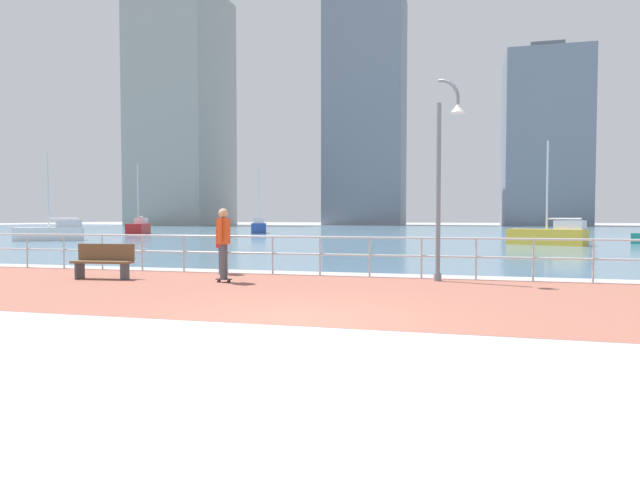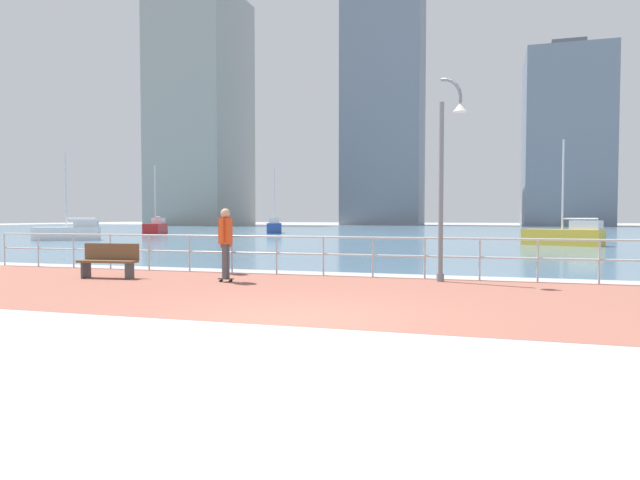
{
  "view_description": "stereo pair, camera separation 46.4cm",
  "coord_description": "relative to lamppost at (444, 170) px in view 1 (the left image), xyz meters",
  "views": [
    {
      "loc": [
        2.56,
        -8.62,
        1.64
      ],
      "look_at": [
        -0.72,
        3.9,
        1.1
      ],
      "focal_mm": 31.51,
      "sensor_mm": 36.0,
      "label": 1
    },
    {
      "loc": [
        3.0,
        -8.49,
        1.64
      ],
      "look_at": [
        -0.72,
        3.9,
        1.1
      ],
      "focal_mm": 31.51,
      "sensor_mm": 36.0,
      "label": 2
    }
  ],
  "objects": [
    {
      "name": "tower_steel",
      "position": [
        14.0,
        95.08,
        12.57
      ],
      "size": [
        14.15,
        16.14,
        32.44
      ],
      "color": "slate",
      "rests_on": "ground"
    },
    {
      "name": "waterfront_railing",
      "position": [
        -2.0,
        0.69,
        -2.06
      ],
      "size": [
        25.25,
        0.06,
        1.1
      ],
      "color": "#B2BCC1",
      "rests_on": "ground"
    },
    {
      "name": "tower_brick",
      "position": [
        -53.52,
        85.61,
        19.7
      ],
      "size": [
        15.66,
        17.19,
        46.69
      ],
      "color": "#939993",
      "rests_on": "ground"
    },
    {
      "name": "sailboat_white",
      "position": [
        -19.59,
        38.3,
        -2.19
      ],
      "size": [
        2.98,
        4.85,
        6.51
      ],
      "color": "#284799",
      "rests_on": "ground"
    },
    {
      "name": "lamppost",
      "position": [
        0.0,
        0.0,
        0.0
      ],
      "size": [
        0.74,
        0.56,
        5.09
      ],
      "color": "slate",
      "rests_on": "ground"
    },
    {
      "name": "sailboat_ivory",
      "position": [
        5.19,
        20.3,
        -2.24
      ],
      "size": [
        4.44,
        3.05,
        6.02
      ],
      "color": "gold",
      "rests_on": "ground"
    },
    {
      "name": "skateboarder",
      "position": [
        -5.29,
        -1.56,
        -1.7
      ],
      "size": [
        0.41,
        0.55,
        1.84
      ],
      "color": "black",
      "rests_on": "ground"
    },
    {
      "name": "tower_glass",
      "position": [
        -19.29,
        96.94,
        19.87
      ],
      "size": [
        15.42,
        10.76,
        47.04
      ],
      "color": "slate",
      "rests_on": "ground"
    },
    {
      "name": "sailboat_teal",
      "position": [
        -26.94,
        18.0,
        -2.24
      ],
      "size": [
        4.37,
        3.3,
        6.02
      ],
      "color": "white",
      "rests_on": "ground"
    },
    {
      "name": "sailboat_gray",
      "position": [
        -29.27,
        32.22,
        -2.2
      ],
      "size": [
        3.01,
        4.82,
        6.49
      ],
      "color": "#B21E1E",
      "rests_on": "ground"
    },
    {
      "name": "park_bench",
      "position": [
        -8.68,
        -1.65,
        -2.34
      ],
      "size": [
        1.63,
        0.58,
        0.92
      ],
      "color": "brown",
      "rests_on": "ground"
    },
    {
      "name": "bystander",
      "position": [
        -6.22,
        0.34,
        -1.92
      ],
      "size": [
        0.32,
        0.55,
        1.53
      ],
      "color": "#384C7A",
      "rests_on": "ground"
    },
    {
      "name": "harbor_water",
      "position": [
        -2.0,
        45.69,
        -2.81
      ],
      "size": [
        180.0,
        88.0,
        0.0
      ],
      "primitive_type": "cube",
      "color": "slate",
      "rests_on": "ground"
    },
    {
      "name": "brick_paving",
      "position": [
        -2.0,
        -2.89,
        -2.81
      ],
      "size": [
        28.0,
        7.15,
        0.01
      ],
      "primitive_type": "cube",
      "color": "#935647",
      "rests_on": "ground"
    },
    {
      "name": "ground",
      "position": [
        -2.0,
        34.19,
        -2.82
      ],
      "size": [
        220.0,
        220.0,
        0.0
      ],
      "primitive_type": "plane",
      "color": "#9E9EA3"
    }
  ]
}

